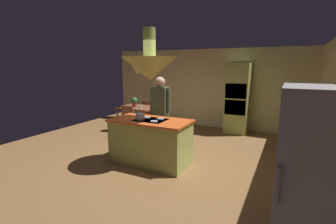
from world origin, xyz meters
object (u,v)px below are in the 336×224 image
at_px(oven_tower, 237,98).
at_px(potted_plant_on_table, 134,102).
at_px(chair_by_back_wall, 149,111).
at_px(refrigerator, 317,187).
at_px(person_at_island, 160,109).
at_px(kitchen_island, 151,141).
at_px(dining_table, 138,110).
at_px(cooking_pot_on_cooktop, 140,116).
at_px(chair_facing_island, 126,119).
at_px(cup_on_table, 141,107).
at_px(canister_flour, 310,128).
at_px(microwave_on_counter, 307,113).
at_px(canister_sugar, 310,125).

relative_size(oven_tower, potted_plant_on_table, 7.01).
xyz_separation_m(chair_by_back_wall, potted_plant_on_table, (-0.08, -0.74, 0.42)).
distance_m(refrigerator, person_at_island, 3.81).
relative_size(refrigerator, chair_by_back_wall, 2.12).
bearing_deg(kitchen_island, dining_table, 128.99).
xyz_separation_m(dining_table, cooking_pot_on_cooktop, (1.54, -2.23, 0.35)).
height_order(chair_facing_island, chair_by_back_wall, same).
bearing_deg(dining_table, cooking_pot_on_cooktop, -55.37).
height_order(refrigerator, potted_plant_on_table, refrigerator).
xyz_separation_m(cup_on_table, canister_flour, (4.29, -1.60, 0.22)).
height_order(chair_by_back_wall, canister_flour, canister_flour).
bearing_deg(microwave_on_counter, cooking_pot_on_cooktop, -152.51).
bearing_deg(cooking_pot_on_cooktop, canister_flour, 7.68).
bearing_deg(potted_plant_on_table, kitchen_island, -48.65).
relative_size(chair_facing_island, chair_by_back_wall, 1.00).
bearing_deg(cup_on_table, cooking_pot_on_cooktop, -57.24).
height_order(refrigerator, chair_by_back_wall, refrigerator).
distance_m(chair_by_back_wall, potted_plant_on_table, 0.85).
bearing_deg(canister_flour, canister_sugar, 90.00).
xyz_separation_m(dining_table, potted_plant_on_table, (-0.08, -0.07, 0.27)).
bearing_deg(cooking_pot_on_cooktop, canister_sugar, 11.02).
relative_size(chair_facing_island, microwave_on_counter, 1.89).
relative_size(kitchen_island, person_at_island, 0.92).
bearing_deg(cup_on_table, oven_tower, 28.13).
distance_m(microwave_on_counter, cooking_pot_on_cooktop, 3.38).
distance_m(canister_sugar, microwave_on_counter, 0.98).
bearing_deg(canister_sugar, dining_table, 160.08).
xyz_separation_m(dining_table, microwave_on_counter, (4.54, -0.67, 0.41)).
height_order(refrigerator, chair_facing_island, refrigerator).
height_order(chair_by_back_wall, cup_on_table, chair_by_back_wall).
bearing_deg(oven_tower, cup_on_table, -151.87).
bearing_deg(chair_facing_island, cup_on_table, 60.77).
bearing_deg(person_at_island, chair_facing_island, 154.59).
bearing_deg(dining_table, oven_tower, 22.21).
height_order(kitchen_island, canister_sugar, canister_sugar).
bearing_deg(dining_table, potted_plant_on_table, -139.45).
height_order(potted_plant_on_table, canister_sugar, canister_sugar).
xyz_separation_m(person_at_island, chair_facing_island, (-1.55, 0.73, -0.52)).
relative_size(person_at_island, potted_plant_on_table, 5.90).
bearing_deg(dining_table, canister_flour, -21.91).
xyz_separation_m(potted_plant_on_table, cooking_pot_on_cooktop, (1.62, -2.16, 0.08)).
height_order(chair_by_back_wall, canister_sugar, canister_sugar).
bearing_deg(oven_tower, dining_table, -157.79).
height_order(canister_flour, canister_sugar, canister_sugar).
bearing_deg(person_at_island, dining_table, 137.86).
distance_m(kitchen_island, chair_by_back_wall, 3.25).
bearing_deg(potted_plant_on_table, chair_facing_island, -81.86).
bearing_deg(dining_table, refrigerator, -40.18).
relative_size(refrigerator, cooking_pot_on_cooktop, 10.23).
distance_m(refrigerator, microwave_on_counter, 3.13).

